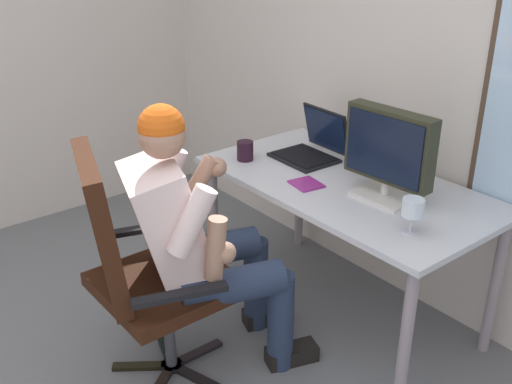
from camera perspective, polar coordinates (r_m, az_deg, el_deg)
name	(u,v)px	position (r m, az deg, el deg)	size (l,w,h in m)	color
wall_rear	(481,45)	(2.89, 20.43, 12.85)	(4.80, 0.08, 2.77)	beige
desk	(345,197)	(2.95, 8.39, -0.49)	(1.45, 0.77, 0.74)	gray
office_chair	(135,260)	(2.57, -11.34, -6.30)	(0.71, 0.65, 1.08)	black
person_seated	(200,236)	(2.59, -5.34, -4.14)	(0.67, 0.88, 1.25)	#232F47
crt_monitor	(389,150)	(2.70, 12.42, 3.86)	(0.43, 0.22, 0.41)	beige
laptop	(314,145)	(3.18, 5.51, 4.46)	(0.32, 0.32, 0.25)	black
wine_glass	(413,209)	(2.46, 14.57, -1.57)	(0.09, 0.09, 0.15)	silver
desk_speaker	(364,152)	(3.04, 10.12, 3.72)	(0.07, 0.07, 0.18)	black
cd_case	(306,184)	(2.86, 4.77, 0.76)	(0.16, 0.15, 0.01)	#8F257C
coffee_mug	(245,151)	(3.13, -1.03, 3.91)	(0.09, 0.09, 0.10)	black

